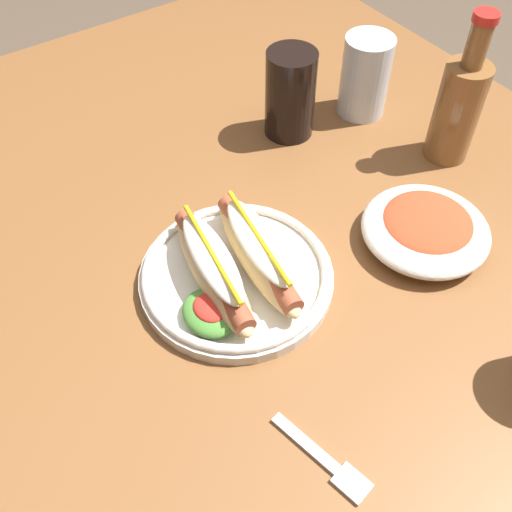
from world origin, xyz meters
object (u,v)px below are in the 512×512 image
Objects in this scene: hot_dog_plate at (235,270)px; soda_cup at (290,94)px; fork at (327,462)px; side_bowl at (426,228)px; glass_bottle at (458,106)px; water_cup at (365,76)px.

soda_cup is at bearing 131.08° from hot_dog_plate.
fork is at bearing -11.85° from hot_dog_plate.
side_bowl is (0.29, 0.00, -0.04)m from soda_cup.
hot_dog_plate is at bearing -108.59° from side_bowl.
soda_cup is (-0.45, 0.29, 0.07)m from fork.
glass_bottle is (-0.27, 0.46, 0.08)m from fork.
water_cup reaches higher than side_bowl.
water_cup is 0.16m from glass_bottle.
glass_bottle is (0.18, 0.16, 0.02)m from soda_cup.
glass_bottle is at bearing 41.96° from soda_cup.
hot_dog_plate is 2.01× the size of fork.
glass_bottle is at bearing 93.95° from hot_dog_plate.
hot_dog_plate reaches higher than fork.
hot_dog_plate is 0.26m from side_bowl.
hot_dog_plate is 0.42m from water_cup.
hot_dog_plate is 0.41m from glass_bottle.
side_bowl is (-0.16, 0.30, 0.02)m from fork.
fork is 0.94× the size of water_cup.
soda_cup is 0.30m from side_bowl.
hot_dog_plate is 1.44× the size of side_bowl.
fork is 0.54m from glass_bottle.
fork is 0.54× the size of glass_bottle.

